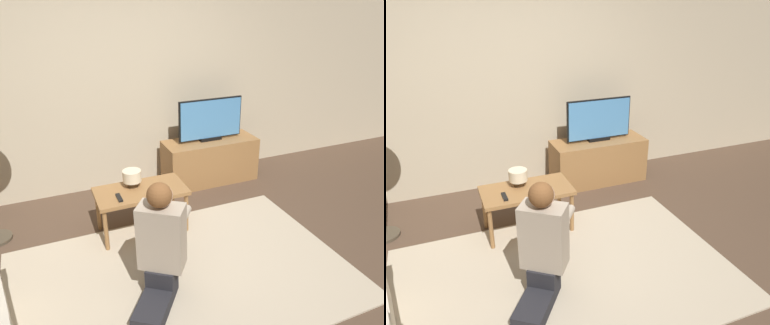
# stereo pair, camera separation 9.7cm
# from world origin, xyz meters

# --- Properties ---
(ground_plane) EXTENTS (10.00, 10.00, 0.00)m
(ground_plane) POSITION_xyz_m (0.00, 0.00, 0.00)
(ground_plane) COLOR brown
(wall_back) EXTENTS (10.00, 0.06, 2.60)m
(wall_back) POSITION_xyz_m (0.00, 1.93, 1.30)
(wall_back) COLOR beige
(wall_back) RESTS_ON ground_plane
(rug) EXTENTS (2.81, 1.82, 0.02)m
(rug) POSITION_xyz_m (0.00, 0.00, 0.01)
(rug) COLOR #BCAD93
(rug) RESTS_ON ground_plane
(tv_stand) EXTENTS (1.16, 0.45, 0.55)m
(tv_stand) POSITION_xyz_m (1.01, 1.56, 0.27)
(tv_stand) COLOR olive
(tv_stand) RESTS_ON ground_plane
(tv) EXTENTS (0.82, 0.08, 0.52)m
(tv) POSITION_xyz_m (1.01, 1.57, 0.81)
(tv) COLOR black
(tv) RESTS_ON tv_stand
(coffee_table) EXTENTS (0.87, 0.47, 0.46)m
(coffee_table) POSITION_xyz_m (-0.11, 0.80, 0.41)
(coffee_table) COLOR olive
(coffee_table) RESTS_ON ground_plane
(person_kneeling) EXTENTS (0.70, 0.83, 0.96)m
(person_kneeling) POSITION_xyz_m (-0.22, -0.13, 0.47)
(person_kneeling) COLOR #232328
(person_kneeling) RESTS_ON rug
(table_lamp) EXTENTS (0.18, 0.18, 0.17)m
(table_lamp) POSITION_xyz_m (-0.16, 0.89, 0.57)
(table_lamp) COLOR #4C3823
(table_lamp) RESTS_ON coffee_table
(remote) EXTENTS (0.04, 0.15, 0.02)m
(remote) POSITION_xyz_m (-0.34, 0.70, 0.47)
(remote) COLOR black
(remote) RESTS_ON coffee_table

